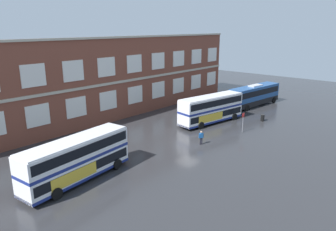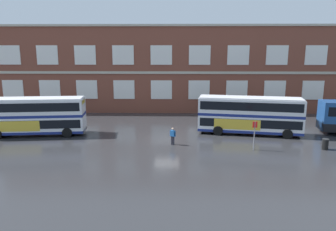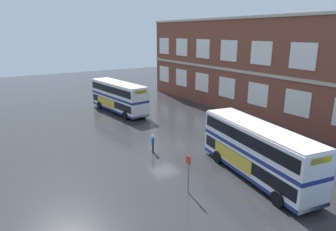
# 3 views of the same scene
# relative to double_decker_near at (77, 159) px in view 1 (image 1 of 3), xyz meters

# --- Properties ---
(ground_plane) EXTENTS (120.00, 120.00, 0.00)m
(ground_plane) POSITION_rel_double_decker_near_xyz_m (14.52, 0.35, -2.15)
(ground_plane) COLOR #2B2B2D
(brick_terminal_building) EXTENTS (53.65, 8.19, 12.50)m
(brick_terminal_building) POSITION_rel_double_decker_near_xyz_m (16.07, 16.33, 3.95)
(brick_terminal_building) COLOR brown
(brick_terminal_building) RESTS_ON ground
(double_decker_near) EXTENTS (11.22, 3.79, 4.07)m
(double_decker_near) POSITION_rel_double_decker_near_xyz_m (0.00, 0.00, 0.00)
(double_decker_near) COLOR silver
(double_decker_near) RESTS_ON ground
(double_decker_middle) EXTENTS (11.28, 4.40, 4.07)m
(double_decker_middle) POSITION_rel_double_decker_near_xyz_m (23.47, 1.03, 0.00)
(double_decker_middle) COLOR silver
(double_decker_middle) RESTS_ON ground
(touring_coach) EXTENTS (12.21, 3.96, 3.80)m
(touring_coach) POSITION_rel_double_decker_near_xyz_m (37.38, 1.01, -0.24)
(touring_coach) COLOR navy
(touring_coach) RESTS_ON ground
(waiting_passenger) EXTENTS (0.60, 0.41, 1.70)m
(waiting_passenger) POSITION_rel_double_decker_near_xyz_m (15.14, -3.18, -1.22)
(waiting_passenger) COLOR black
(waiting_passenger) RESTS_ON ground
(bus_stand_flag) EXTENTS (0.44, 0.10, 2.70)m
(bus_stand_flag) POSITION_rel_double_decker_near_xyz_m (22.66, -4.68, -0.51)
(bus_stand_flag) COLOR slate
(bus_stand_flag) RESTS_ON ground
(station_litter_bin) EXTENTS (0.60, 0.60, 1.03)m
(station_litter_bin) POSITION_rel_double_decker_near_xyz_m (29.34, -4.42, -1.63)
(station_litter_bin) COLOR black
(station_litter_bin) RESTS_ON ground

